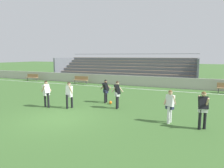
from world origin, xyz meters
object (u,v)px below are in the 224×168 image
at_px(bench_far_left, 81,79).
at_px(bench_centre_sideline, 32,77).
at_px(player_white_trailing_run, 170,104).
at_px(player_white_deep_cover, 69,93).
at_px(player_white_on_ball, 46,92).
at_px(bleacher_stand, 123,69).
at_px(player_dark_pressing_high, 117,92).
at_px(player_dark_overlapping, 106,89).
at_px(player_dark_wide_right, 203,107).
at_px(soccer_ball, 110,103).

bearing_deg(bench_far_left, bench_centre_sideline, 180.00).
distance_m(bench_far_left, player_white_trailing_run, 15.17).
height_order(player_white_trailing_run, player_white_deep_cover, player_white_deep_cover).
distance_m(bench_far_left, player_white_on_ball, 10.72).
bearing_deg(player_white_on_ball, bleacher_stand, 91.14).
bearing_deg(player_dark_pressing_high, player_white_deep_cover, -157.83).
height_order(bench_centre_sideline, bench_far_left, same).
relative_size(player_dark_overlapping, player_white_on_ball, 0.96).
distance_m(player_dark_overlapping, player_white_deep_cover, 2.68).
distance_m(bench_centre_sideline, bench_far_left, 7.39).
bearing_deg(player_white_on_ball, bench_centre_sideline, 137.99).
height_order(bleacher_stand, player_dark_overlapping, bleacher_stand).
relative_size(player_dark_pressing_high, player_white_trailing_run, 1.05).
bearing_deg(player_dark_wide_right, bleacher_stand, 121.90).
bearing_deg(bench_far_left, player_white_trailing_run, -41.66).
xyz_separation_m(bench_far_left, player_white_deep_cover, (5.23, -9.68, 0.44)).
height_order(player_white_on_ball, player_dark_wide_right, player_dark_wide_right).
height_order(player_dark_overlapping, player_white_deep_cover, player_white_deep_cover).
bearing_deg(bench_centre_sideline, player_white_trailing_run, -28.30).
height_order(player_white_on_ball, soccer_ball, player_white_on_ball).
bearing_deg(player_dark_pressing_high, bench_centre_sideline, 150.90).
bearing_deg(player_white_on_ball, player_dark_pressing_high, 19.22).
relative_size(player_dark_wide_right, player_white_deep_cover, 1.04).
distance_m(player_white_on_ball, player_dark_wide_right, 9.04).
distance_m(bench_far_left, player_dark_wide_right, 16.48).
xyz_separation_m(bench_far_left, player_dark_wide_right, (12.79, -10.38, 0.48)).
relative_size(bleacher_stand, player_white_trailing_run, 11.13).
xyz_separation_m(bench_centre_sideline, player_white_on_ball, (11.14, -10.03, 0.47)).
xyz_separation_m(player_white_trailing_run, soccer_ball, (-4.20, 2.40, -0.85)).
relative_size(player_white_trailing_run, player_white_on_ball, 0.96).
height_order(bench_centre_sideline, player_white_on_ball, player_white_on_ball).
height_order(player_dark_wide_right, soccer_ball, player_dark_wide_right).
height_order(player_dark_pressing_high, player_white_deep_cover, player_dark_pressing_high).
height_order(bleacher_stand, bench_far_left, bleacher_stand).
relative_size(bench_centre_sideline, player_dark_pressing_high, 1.05).
xyz_separation_m(player_white_on_ball, soccer_ball, (3.39, 2.36, -0.90)).
height_order(player_dark_wide_right, player_white_deep_cover, player_dark_wide_right).
xyz_separation_m(bench_centre_sideline, player_dark_overlapping, (14.04, -7.40, 0.41)).
height_order(player_dark_overlapping, player_dark_pressing_high, player_dark_pressing_high).
bearing_deg(bleacher_stand, player_dark_overlapping, -75.10).
bearing_deg(bench_centre_sideline, player_dark_wide_right, -27.23).
bearing_deg(player_dark_overlapping, player_white_deep_cover, -122.06).
xyz_separation_m(player_white_deep_cover, soccer_ball, (1.91, 2.00, -0.87)).
distance_m(bleacher_stand, player_dark_wide_right, 17.66).
distance_m(player_white_trailing_run, player_white_on_ball, 7.58).
xyz_separation_m(bench_far_left, player_white_trailing_run, (11.33, -10.08, 0.42)).
bearing_deg(bleacher_stand, player_white_trailing_run, -61.81).
distance_m(player_white_trailing_run, player_dark_wide_right, 1.49).
distance_m(bleacher_stand, player_white_on_ball, 14.65).
height_order(player_dark_pressing_high, player_white_on_ball, player_dark_pressing_high).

